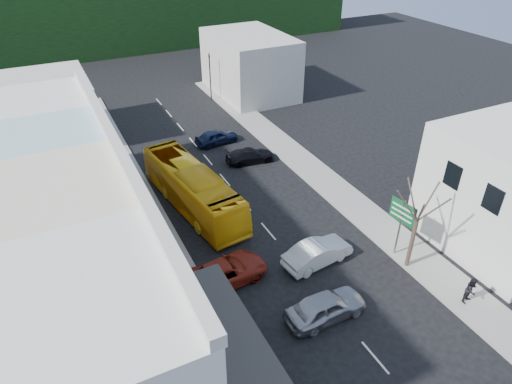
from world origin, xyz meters
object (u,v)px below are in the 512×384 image
(car_red, at_px, (225,273))
(direction_sign, at_px, (399,229))
(pedestrian_right, at_px, (471,290))
(pedestrian_left, at_px, (154,262))
(car_silver, at_px, (325,308))
(street_tree, at_px, (417,221))
(traffic_signal, at_px, (210,77))
(car_white, at_px, (317,254))
(bus, at_px, (193,190))

(car_red, bearing_deg, direction_sign, -109.54)
(pedestrian_right, bearing_deg, car_red, 136.45)
(pedestrian_left, bearing_deg, car_silver, -128.31)
(car_silver, relative_size, direction_sign, 1.02)
(street_tree, height_order, traffic_signal, street_tree)
(pedestrian_right, height_order, direction_sign, direction_sign)
(car_white, height_order, pedestrian_right, pedestrian_right)
(car_silver, relative_size, street_tree, 0.60)
(bus, relative_size, car_red, 2.52)
(car_red, bearing_deg, traffic_signal, -26.04)
(car_silver, bearing_deg, pedestrian_right, -110.39)
(car_silver, distance_m, car_white, 4.66)
(car_white, xyz_separation_m, pedestrian_left, (-9.80, 3.60, 0.30))
(car_red, bearing_deg, car_silver, -148.90)
(bus, distance_m, pedestrian_right, 19.99)
(car_red, bearing_deg, bus, -12.93)
(car_silver, bearing_deg, pedestrian_left, 43.40)
(car_white, distance_m, car_red, 6.15)
(traffic_signal, bearing_deg, pedestrian_left, 77.42)
(direction_sign, xyz_separation_m, street_tree, (-0.08, -1.28, 1.49))
(pedestrian_right, bearing_deg, traffic_signal, 82.29)
(car_red, bearing_deg, pedestrian_right, -129.59)
(bus, relative_size, car_silver, 2.64)
(pedestrian_left, bearing_deg, car_red, -117.59)
(car_silver, xyz_separation_m, pedestrian_right, (8.16, -2.82, 0.30))
(car_silver, height_order, street_tree, street_tree)
(pedestrian_left, xyz_separation_m, pedestrian_right, (15.83, -10.57, 0.00))
(pedestrian_left, height_order, traffic_signal, traffic_signal)
(car_red, distance_m, street_tree, 12.10)
(direction_sign, bearing_deg, car_white, 153.08)
(car_white, distance_m, street_tree, 6.49)
(car_white, height_order, direction_sign, direction_sign)
(bus, bearing_deg, car_silver, -85.97)
(pedestrian_right, bearing_deg, car_silver, 150.85)
(bus, relative_size, pedestrian_right, 6.82)
(car_silver, xyz_separation_m, street_tree, (7.13, 1.23, 2.95))
(car_red, distance_m, pedestrian_left, 4.56)
(bus, relative_size, car_white, 2.64)
(pedestrian_left, distance_m, direction_sign, 15.82)
(bus, distance_m, car_silver, 14.15)
(car_silver, distance_m, pedestrian_left, 10.91)
(pedestrian_left, height_order, pedestrian_right, same)
(car_silver, relative_size, car_white, 1.00)
(car_silver, height_order, car_white, same)
(bus, relative_size, pedestrian_left, 6.82)
(bus, height_order, traffic_signal, traffic_signal)
(car_silver, xyz_separation_m, traffic_signal, (6.63, 34.29, 2.08))
(pedestrian_right, bearing_deg, pedestrian_left, 136.19)
(car_red, distance_m, direction_sign, 11.54)
(pedestrian_left, bearing_deg, street_tree, -106.80)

